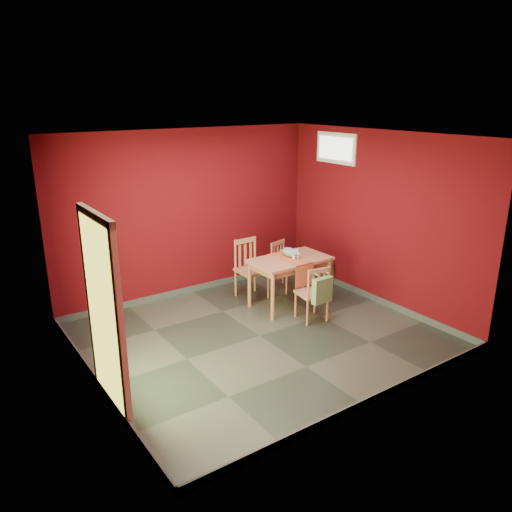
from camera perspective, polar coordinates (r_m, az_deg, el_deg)
ground at (r=7.00m, az=0.42°, el=-9.12°), size 4.50×4.50×0.00m
room_shell at (r=6.98m, az=0.42°, el=-8.75°), size 4.50×4.50×4.50m
doorway at (r=5.30m, az=-17.12°, el=-5.77°), size 0.06×1.01×2.13m
window at (r=8.46m, az=9.11°, el=12.08°), size 0.05×0.90×0.50m
outlet_plate at (r=9.24m, az=1.45°, el=-0.24°), size 0.08×0.02×0.12m
dining_table at (r=7.76m, az=3.88°, el=-0.96°), size 1.24×0.73×0.77m
table_runner at (r=7.66m, az=4.44°, el=-0.91°), size 0.35×0.72×0.36m
chair_far_left at (r=8.13m, az=-0.65°, el=-1.37°), size 0.45×0.45×0.97m
chair_far_right at (r=8.52m, az=3.13°, el=-1.01°), size 0.47×0.47×0.82m
chair_near at (r=7.34m, az=6.57°, el=-4.17°), size 0.45×0.45×0.85m
tote_bag at (r=7.15m, az=7.57°, el=-3.89°), size 0.31×0.19×0.44m
cat at (r=7.80m, az=3.90°, el=0.63°), size 0.34×0.43×0.19m
picture_frame at (r=8.97m, az=7.89°, el=-1.61°), size 0.17×0.42×0.42m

